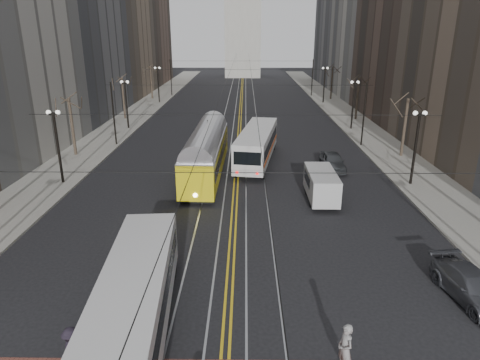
{
  "coord_description": "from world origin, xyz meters",
  "views": [
    {
      "loc": [
        0.72,
        -13.7,
        11.51
      ],
      "look_at": [
        0.42,
        10.55,
        3.0
      ],
      "focal_mm": 32.0,
      "sensor_mm": 36.0,
      "label": 1
    }
  ],
  "objects_px": {
    "cargo_van": "(321,186)",
    "pedestrian_d": "(72,349)",
    "transit_bus": "(134,309)",
    "sedan_grey": "(332,161)",
    "rear_bus": "(257,146)",
    "streetcar": "(206,156)",
    "sedan_parked": "(472,286)",
    "pedestrian_b": "(345,349)"
  },
  "relations": [
    {
      "from": "transit_bus",
      "to": "sedan_grey",
      "type": "bearing_deg",
      "value": 57.31
    },
    {
      "from": "transit_bus",
      "to": "pedestrian_d",
      "type": "xyz_separation_m",
      "value": [
        -1.87,
        -1.5,
        -0.57
      ]
    },
    {
      "from": "pedestrian_b",
      "to": "pedestrian_d",
      "type": "distance_m",
      "value": 9.63
    },
    {
      "from": "sedan_parked",
      "to": "streetcar",
      "type": "bearing_deg",
      "value": 118.73
    },
    {
      "from": "streetcar",
      "to": "sedan_grey",
      "type": "bearing_deg",
      "value": 10.25
    },
    {
      "from": "sedan_grey",
      "to": "cargo_van",
      "type": "bearing_deg",
      "value": -107.86
    },
    {
      "from": "streetcar",
      "to": "pedestrian_b",
      "type": "height_order",
      "value": "streetcar"
    },
    {
      "from": "transit_bus",
      "to": "sedan_grey",
      "type": "height_order",
      "value": "transit_bus"
    },
    {
      "from": "transit_bus",
      "to": "cargo_van",
      "type": "bearing_deg",
      "value": 52.43
    },
    {
      "from": "rear_bus",
      "to": "sedan_parked",
      "type": "distance_m",
      "value": 23.11
    },
    {
      "from": "transit_bus",
      "to": "pedestrian_b",
      "type": "distance_m",
      "value": 7.91
    },
    {
      "from": "rear_bus",
      "to": "pedestrian_d",
      "type": "bearing_deg",
      "value": -96.59
    },
    {
      "from": "streetcar",
      "to": "pedestrian_d",
      "type": "distance_m",
      "value": 22.02
    },
    {
      "from": "transit_bus",
      "to": "sedan_parked",
      "type": "distance_m",
      "value": 14.72
    },
    {
      "from": "cargo_van",
      "to": "pedestrian_d",
      "type": "relative_size",
      "value": 2.84
    },
    {
      "from": "rear_bus",
      "to": "sedan_parked",
      "type": "bearing_deg",
      "value": -57.73
    },
    {
      "from": "rear_bus",
      "to": "streetcar",
      "type": "bearing_deg",
      "value": -129.37
    },
    {
      "from": "pedestrian_b",
      "to": "streetcar",
      "type": "bearing_deg",
      "value": -179.99
    },
    {
      "from": "transit_bus",
      "to": "streetcar",
      "type": "height_order",
      "value": "streetcar"
    },
    {
      "from": "streetcar",
      "to": "cargo_van",
      "type": "relative_size",
      "value": 2.84
    },
    {
      "from": "sedan_grey",
      "to": "pedestrian_d",
      "type": "height_order",
      "value": "pedestrian_d"
    },
    {
      "from": "sedan_grey",
      "to": "pedestrian_d",
      "type": "xyz_separation_m",
      "value": [
        -13.69,
        -23.5,
        0.12
      ]
    },
    {
      "from": "rear_bus",
      "to": "sedan_grey",
      "type": "xyz_separation_m",
      "value": [
        6.52,
        -2.13,
        -0.77
      ]
    },
    {
      "from": "sedan_grey",
      "to": "pedestrian_b",
      "type": "relative_size",
      "value": 2.31
    },
    {
      "from": "cargo_van",
      "to": "pedestrian_b",
      "type": "xyz_separation_m",
      "value": [
        -1.86,
        -16.23,
        -0.11
      ]
    },
    {
      "from": "sedan_grey",
      "to": "sedan_parked",
      "type": "bearing_deg",
      "value": -83.24
    },
    {
      "from": "sedan_grey",
      "to": "rear_bus",
      "type": "bearing_deg",
      "value": 160.92
    },
    {
      "from": "rear_bus",
      "to": "sedan_parked",
      "type": "xyz_separation_m",
      "value": [
        9.11,
        -21.22,
        -0.85
      ]
    },
    {
      "from": "transit_bus",
      "to": "streetcar",
      "type": "distance_m",
      "value": 20.34
    },
    {
      "from": "cargo_van",
      "to": "pedestrian_d",
      "type": "distance_m",
      "value": 19.88
    },
    {
      "from": "transit_bus",
      "to": "pedestrian_b",
      "type": "relative_size",
      "value": 6.0
    },
    {
      "from": "rear_bus",
      "to": "pedestrian_b",
      "type": "bearing_deg",
      "value": -75.49
    },
    {
      "from": "pedestrian_b",
      "to": "pedestrian_d",
      "type": "height_order",
      "value": "pedestrian_b"
    },
    {
      "from": "sedan_parked",
      "to": "rear_bus",
      "type": "bearing_deg",
      "value": 104.35
    },
    {
      "from": "sedan_parked",
      "to": "pedestrian_d",
      "type": "distance_m",
      "value": 16.87
    },
    {
      "from": "pedestrian_b",
      "to": "sedan_grey",
      "type": "bearing_deg",
      "value": 152.99
    },
    {
      "from": "rear_bus",
      "to": "transit_bus",
      "type": "bearing_deg",
      "value": -93.34
    },
    {
      "from": "transit_bus",
      "to": "cargo_van",
      "type": "height_order",
      "value": "transit_bus"
    },
    {
      "from": "streetcar",
      "to": "sedan_parked",
      "type": "xyz_separation_m",
      "value": [
        13.41,
        -17.4,
        -0.96
      ]
    },
    {
      "from": "sedan_parked",
      "to": "pedestrian_b",
      "type": "distance_m",
      "value": 7.99
    },
    {
      "from": "cargo_van",
      "to": "sedan_parked",
      "type": "distance_m",
      "value": 12.76
    },
    {
      "from": "streetcar",
      "to": "sedan_grey",
      "type": "height_order",
      "value": "streetcar"
    }
  ]
}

